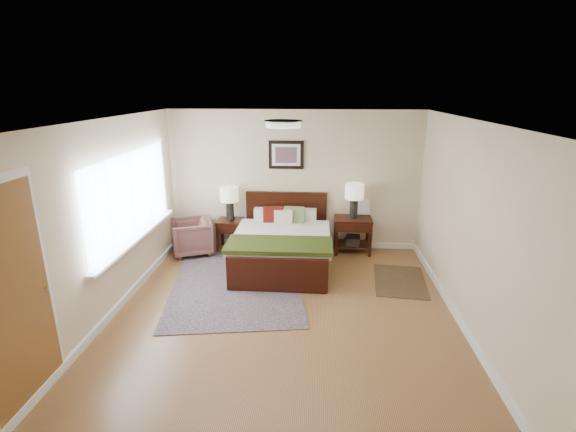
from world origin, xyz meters
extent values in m
plane|color=olive|center=(0.00, 0.00, 0.00)|extent=(5.00, 5.00, 0.00)
cube|color=beige|center=(0.00, 2.50, 1.25)|extent=(4.50, 0.04, 2.50)
cube|color=beige|center=(0.00, -2.50, 1.25)|extent=(4.50, 0.04, 2.50)
cube|color=beige|center=(-2.25, 0.00, 1.25)|extent=(0.04, 5.00, 2.50)
cube|color=beige|center=(2.25, 0.00, 1.25)|extent=(0.04, 5.00, 2.50)
cube|color=white|center=(0.00, 0.00, 2.50)|extent=(4.50, 5.00, 0.02)
cube|color=silver|center=(-2.23, 0.70, 1.40)|extent=(0.02, 2.72, 1.32)
cube|color=silver|center=(-2.21, 0.70, 1.40)|extent=(0.01, 2.60, 1.20)
cube|color=silver|center=(-2.18, 0.70, 0.77)|extent=(0.10, 2.72, 0.04)
cube|color=silver|center=(-2.23, -1.75, 1.09)|extent=(0.01, 1.00, 2.18)
cube|color=brown|center=(-2.23, -1.75, 1.05)|extent=(0.01, 0.90, 2.10)
cylinder|color=#999999|center=(-2.20, -1.37, 1.00)|extent=(0.04, 0.04, 0.04)
cylinder|color=white|center=(0.00, 0.00, 2.46)|extent=(0.40, 0.40, 0.07)
cylinder|color=beige|center=(0.00, 0.00, 2.50)|extent=(0.44, 0.44, 0.01)
cube|color=black|center=(-0.15, 2.46, 0.53)|extent=(1.47, 0.06, 1.03)
cube|color=black|center=(-0.15, 0.61, 0.28)|extent=(1.47, 0.06, 0.52)
cube|color=black|center=(-0.84, 1.53, 0.29)|extent=(0.06, 1.83, 0.17)
cube|color=black|center=(0.55, 1.53, 0.29)|extent=(0.06, 1.83, 0.17)
cube|color=beige|center=(-0.15, 1.53, 0.41)|extent=(1.37, 1.81, 0.20)
cube|color=beige|center=(-0.15, 1.43, 0.55)|extent=(1.55, 1.58, 0.09)
cube|color=#30350F|center=(-0.15, 0.97, 0.60)|extent=(1.59, 0.70, 0.06)
cube|color=beige|center=(-0.47, 2.22, 0.68)|extent=(0.46, 0.18, 0.24)
cube|color=beige|center=(0.18, 2.22, 0.68)|extent=(0.46, 0.18, 0.24)
cube|color=#521009|center=(-0.35, 2.10, 0.72)|extent=(0.36, 0.17, 0.29)
cube|color=olive|center=(0.02, 2.10, 0.72)|extent=(0.36, 0.16, 0.29)
cube|color=beige|center=(-0.16, 2.02, 0.70)|extent=(0.32, 0.13, 0.26)
cube|color=black|center=(-0.15, 2.48, 1.72)|extent=(0.62, 0.03, 0.50)
cube|color=silver|center=(-0.15, 2.46, 1.72)|extent=(0.50, 0.01, 0.38)
cube|color=#A52D23|center=(-0.15, 2.44, 1.72)|extent=(0.38, 0.01, 0.28)
cube|color=black|center=(-1.15, 2.27, 0.53)|extent=(0.47, 0.42, 0.05)
cube|color=black|center=(-1.35, 2.09, 0.26)|extent=(0.05, 0.05, 0.51)
cube|color=black|center=(-0.94, 2.09, 0.26)|extent=(0.05, 0.05, 0.51)
cube|color=black|center=(-1.35, 2.45, 0.26)|extent=(0.05, 0.05, 0.51)
cube|color=black|center=(-0.94, 2.45, 0.26)|extent=(0.05, 0.05, 0.51)
cube|color=black|center=(-1.15, 2.07, 0.43)|extent=(0.41, 0.03, 0.14)
cube|color=black|center=(1.06, 2.27, 0.62)|extent=(0.65, 0.49, 0.05)
cube|color=black|center=(0.77, 2.06, 0.30)|extent=(0.05, 0.05, 0.60)
cube|color=black|center=(1.36, 2.06, 0.30)|extent=(0.05, 0.05, 0.60)
cube|color=black|center=(0.77, 2.48, 0.30)|extent=(0.05, 0.05, 0.60)
cube|color=black|center=(1.36, 2.48, 0.30)|extent=(0.05, 0.05, 0.60)
cube|color=black|center=(1.06, 2.04, 0.52)|extent=(0.59, 0.03, 0.14)
cube|color=black|center=(1.06, 2.27, 0.14)|extent=(0.59, 0.43, 0.03)
cube|color=black|center=(1.06, 2.27, 0.17)|extent=(0.24, 0.30, 0.03)
cube|color=black|center=(1.06, 2.27, 0.20)|extent=(0.24, 0.30, 0.03)
cube|color=black|center=(1.06, 2.27, 0.24)|extent=(0.24, 0.30, 0.03)
cube|color=black|center=(1.06, 2.27, 0.28)|extent=(0.24, 0.30, 0.03)
cylinder|color=black|center=(-1.15, 2.27, 0.72)|extent=(0.14, 0.14, 0.32)
cylinder|color=black|center=(-1.15, 2.27, 0.90)|extent=(0.02, 0.02, 0.06)
cylinder|color=beige|center=(-1.15, 2.27, 1.04)|extent=(0.32, 0.32, 0.26)
cylinder|color=black|center=(1.06, 2.27, 0.81)|extent=(0.14, 0.14, 0.32)
cylinder|color=black|center=(1.06, 2.27, 0.99)|extent=(0.02, 0.02, 0.06)
cylinder|color=beige|center=(1.06, 2.27, 1.13)|extent=(0.32, 0.32, 0.26)
imported|color=brown|center=(-1.80, 2.00, 0.31)|extent=(0.88, 0.87, 0.63)
cube|color=#0D1641|center=(-0.79, 0.84, 0.01)|extent=(2.26, 2.92, 0.01)
cube|color=black|center=(1.71, 1.10, 0.01)|extent=(0.87, 1.21, 0.01)
camera|label=1|loc=(0.38, -4.85, 2.87)|focal=26.00mm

